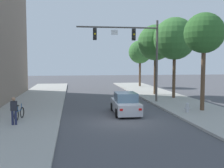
# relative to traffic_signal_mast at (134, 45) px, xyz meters

# --- Properties ---
(ground_plane) EXTENTS (120.00, 120.00, 0.00)m
(ground_plane) POSITION_rel_traffic_signal_mast_xyz_m (-2.44, -7.40, -5.38)
(ground_plane) COLOR #4C4C51
(sidewalk_left) EXTENTS (5.00, 60.00, 0.15)m
(sidewalk_left) POSITION_rel_traffic_signal_mast_xyz_m (-8.94, -7.40, -5.31)
(sidewalk_left) COLOR #A8A59E
(sidewalk_left) RESTS_ON ground
(sidewalk_right) EXTENTS (5.00, 60.00, 0.15)m
(sidewalk_right) POSITION_rel_traffic_signal_mast_xyz_m (4.06, -7.40, -5.31)
(sidewalk_right) COLOR #A8A59E
(sidewalk_right) RESTS_ON ground
(traffic_signal_mast) EXTENTS (7.49, 0.38, 7.50)m
(traffic_signal_mast) POSITION_rel_traffic_signal_mast_xyz_m (0.00, 0.00, 0.00)
(traffic_signal_mast) COLOR #514C47
(traffic_signal_mast) RESTS_ON sidewalk_right
(car_lead_silver) EXTENTS (1.91, 4.28, 1.60)m
(car_lead_silver) POSITION_rel_traffic_signal_mast_xyz_m (-1.77, -4.83, -4.66)
(car_lead_silver) COLOR #B7B7BC
(car_lead_silver) RESTS_ON ground
(pedestrian_sidewalk_left_walker) EXTENTS (0.36, 0.22, 1.64)m
(pedestrian_sidewalk_left_walker) POSITION_rel_traffic_signal_mast_xyz_m (-9.06, -7.95, -4.32)
(pedestrian_sidewalk_left_walker) COLOR #232847
(pedestrian_sidewalk_left_walker) RESTS_ON sidewalk_left
(bicycle_leaning) EXTENTS (0.33, 1.76, 0.98)m
(bicycle_leaning) POSITION_rel_traffic_signal_mast_xyz_m (-9.05, -6.46, -4.84)
(bicycle_leaning) COLOR black
(bicycle_leaning) RESTS_ON sidewalk_left
(fire_hydrant) EXTENTS (0.48, 0.24, 0.72)m
(fire_hydrant) POSITION_rel_traffic_signal_mast_xyz_m (2.70, -5.66, -4.88)
(fire_hydrant) COLOR #B2B2B7
(fire_hydrant) RESTS_ON sidewalk_right
(street_tree_nearest) EXTENTS (3.04, 3.04, 7.39)m
(street_tree_nearest) POSITION_rel_traffic_signal_mast_xyz_m (4.21, -5.00, 0.58)
(street_tree_nearest) COLOR brown
(street_tree_nearest) RESTS_ON sidewalk_right
(street_tree_second) EXTENTS (4.30, 4.30, 8.22)m
(street_tree_second) POSITION_rel_traffic_signal_mast_xyz_m (4.74, 2.26, 0.81)
(street_tree_second) COLOR brown
(street_tree_second) RESTS_ON sidewalk_right
(street_tree_third) EXTENTS (4.04, 4.04, 7.91)m
(street_tree_third) POSITION_rel_traffic_signal_mast_xyz_m (3.75, 5.51, 0.63)
(street_tree_third) COLOR brown
(street_tree_third) RESTS_ON sidewalk_right
(street_tree_farthest) EXTENTS (3.48, 3.48, 6.94)m
(street_tree_farthest) POSITION_rel_traffic_signal_mast_xyz_m (4.59, 15.78, -0.07)
(street_tree_farthest) COLOR brown
(street_tree_farthest) RESTS_ON sidewalk_right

